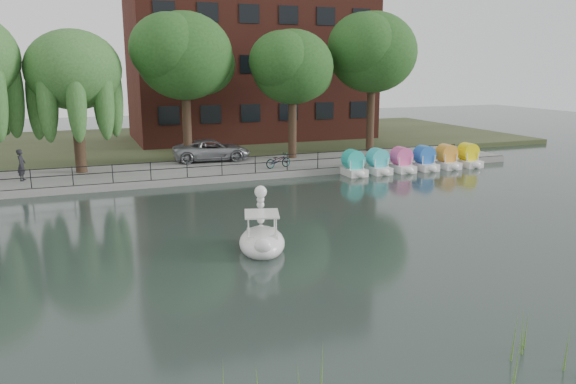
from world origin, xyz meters
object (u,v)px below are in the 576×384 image
minivan (212,149)px  swan_boat (262,237)px  bicycle (278,160)px  pedestrian (21,163)px

minivan → swan_boat: size_ratio=1.95×
minivan → bicycle: 5.11m
minivan → bicycle: bearing=-137.0°
minivan → pedestrian: size_ratio=2.92×
minivan → swan_boat: (-2.35, -17.43, -0.72)m
bicycle → minivan: bearing=25.3°
pedestrian → minivan: bearing=-64.2°
minivan → swan_boat: bearing=176.9°
bicycle → swan_boat: swan_boat is taller
bicycle → pedestrian: bearing=71.9°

